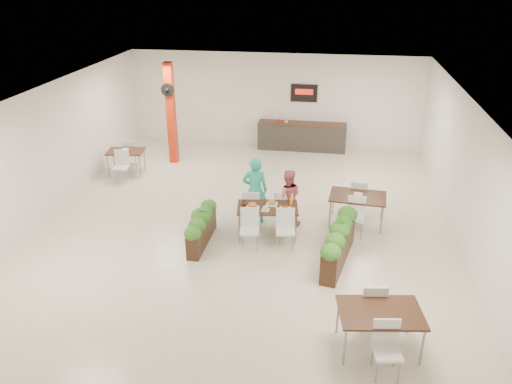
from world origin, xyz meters
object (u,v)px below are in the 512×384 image
planter_left (201,224)px  planter_right (339,241)px  diner_man (255,190)px  service_counter (302,136)px  side_table_a (126,155)px  side_table_c (380,317)px  red_column (171,113)px  diner_woman (288,198)px  main_table (267,211)px  side_table_b (358,200)px

planter_left → planter_right: (3.10, -0.33, 0.02)m
diner_man → planter_right: 2.61m
service_counter → diner_man: (-0.74, -5.55, 0.36)m
diner_man → side_table_a: (-4.36, 2.47, -0.23)m
diner_man → side_table_c: diner_man is taller
red_column → diner_woman: 5.56m
planter_right → side_table_c: (0.67, -2.59, 0.12)m
service_counter → main_table: bearing=-93.2°
diner_man → planter_right: (2.06, -1.56, -0.34)m
service_counter → planter_left: 7.01m
red_column → main_table: size_ratio=1.80×
side_table_b → service_counter: bearing=113.4°
side_table_c → diner_woman: bearing=106.5°
red_column → planter_left: size_ratio=1.85×
planter_right → planter_left: bearing=173.9°
main_table → red_column: bearing=130.1°
side_table_b → side_table_c: (0.25, -4.46, -0.00)m
side_table_b → red_column: bearing=154.5°
main_table → side_table_c: bearing=-56.2°
diner_woman → planter_left: bearing=25.9°
service_counter → side_table_b: bearing=-71.6°
planter_right → side_table_a: planter_right is taller
side_table_a → diner_woman: bearing=-33.7°
main_table → side_table_a: 5.69m
planter_left → main_table: bearing=22.0°
main_table → diner_woman: bearing=58.1°
side_table_a → service_counter: bearing=23.0°
red_column → main_table: bearing=-49.9°
side_table_c → side_table_a: bearing=128.5°
red_column → diner_woman: bearing=-42.2°
side_table_a → side_table_c: 9.71m
diner_woman → planter_left: 2.22m
planter_left → service_counter: bearing=75.4°
planter_right → side_table_c: 2.68m
main_table → diner_woman: 0.78m
service_counter → planter_right: size_ratio=1.45×
red_column → planter_right: bearing=-44.6°
diner_man → planter_left: 1.65m
red_column → side_table_a: size_ratio=1.92×
service_counter → side_table_b: size_ratio=1.82×
planter_left → side_table_a: (-3.33, 3.70, 0.13)m
service_counter → diner_man: bearing=-97.6°
main_table → planter_left: 1.55m
red_column → side_table_a: (-1.10, -1.22, -1.02)m
main_table → diner_man: diner_man is taller
diner_man → service_counter: bearing=-105.5°
diner_woman → planter_right: bearing=120.9°
planter_left → red_column: bearing=114.3°
diner_man → side_table_c: bearing=115.4°
planter_left → side_table_b: (3.52, 1.54, 0.15)m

